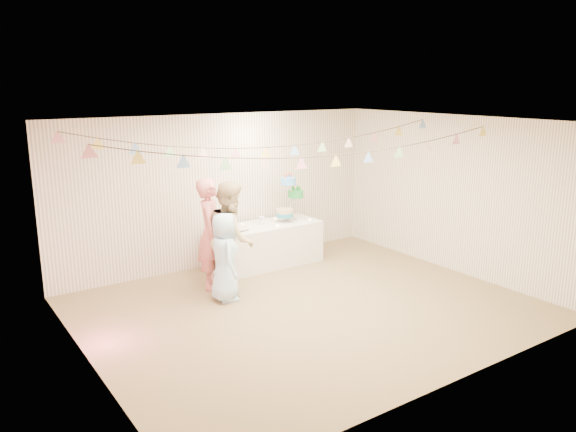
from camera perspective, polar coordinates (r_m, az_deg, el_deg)
floor at (r=8.05m, az=2.07°, el=-9.28°), size 6.00×6.00×0.00m
ceiling at (r=7.44m, az=2.25°, el=9.52°), size 6.00×6.00×0.00m
back_wall at (r=9.72m, az=-6.66°, el=2.63°), size 6.00×6.00×0.00m
front_wall at (r=5.90m, az=16.82°, el=-5.00°), size 6.00×6.00×0.00m
left_wall at (r=6.39m, az=-20.07°, el=-3.85°), size 5.00×5.00×0.00m
right_wall at (r=9.69m, az=16.56°, el=2.13°), size 5.00×5.00×0.00m
table at (r=9.75m, az=-2.29°, el=-2.93°), size 1.93×0.77×0.73m
cake_stand at (r=9.89m, az=0.21°, el=2.01°), size 0.71×0.42×0.79m
cake_bottom at (r=9.83m, az=-0.31°, el=0.08°), size 0.31×0.31×0.15m
cake_middle at (r=10.07m, az=0.76°, el=1.98°), size 0.27×0.27×0.22m
cake_top_tier at (r=9.79m, az=0.02°, el=3.26°), size 0.25×0.25×0.19m
platter at (r=9.33m, az=-5.01°, el=-1.19°), size 0.34×0.34×0.02m
posy at (r=9.64m, az=-2.70°, el=-0.28°), size 0.13×0.13×0.14m
person_adult_a at (r=8.63m, az=-7.83°, el=-1.77°), size 0.68×0.75×1.72m
person_adult_b at (r=8.41m, az=-5.79°, el=-2.20°), size 0.94×1.02×1.70m
person_child at (r=8.16m, az=-6.47°, el=-4.16°), size 0.55×0.72×1.30m
bunting_back at (r=8.37m, az=-2.32°, el=8.24°), size 5.60×1.10×0.40m
bunting_front at (r=7.31m, az=3.17°, el=7.23°), size 5.60×0.90×0.36m
tealight_0 at (r=9.13m, az=-6.06°, el=-1.66°), size 0.04×0.04×0.03m
tealight_1 at (r=9.62m, az=-4.64°, el=-0.84°), size 0.04×0.04×0.03m
tealight_2 at (r=9.52m, az=-1.09°, el=-0.96°), size 0.04×0.04×0.03m
tealight_3 at (r=10.01m, az=-1.28°, el=-0.24°), size 0.04×0.04×0.03m
tealight_4 at (r=9.95m, az=2.24°, el=-0.33°), size 0.04×0.04×0.03m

